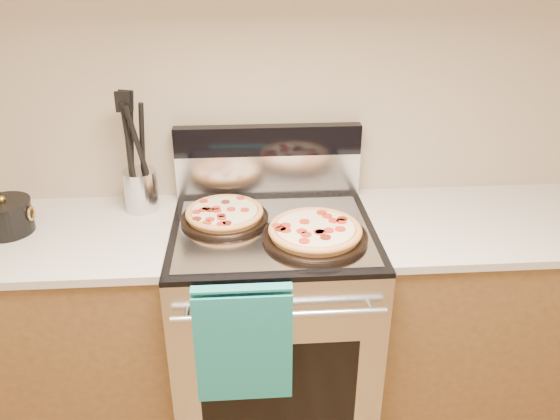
{
  "coord_description": "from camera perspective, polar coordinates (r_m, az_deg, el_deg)",
  "views": [
    {
      "loc": [
        -0.1,
        -0.15,
        1.88
      ],
      "look_at": [
        0.02,
        1.55,
        1.04
      ],
      "focal_mm": 35.0,
      "sensor_mm": 36.0,
      "label": 1
    }
  ],
  "objects": [
    {
      "name": "saucepan",
      "position": [
        2.25,
        -26.72,
        -0.76
      ],
      "size": [
        0.2,
        0.2,
        0.11
      ],
      "primitive_type": "cylinder",
      "rotation": [
        0.0,
        0.0,
        -0.08
      ],
      "color": "black",
      "rests_on": "countertop_left"
    },
    {
      "name": "backsplash_lower",
      "position": [
        2.28,
        -1.24,
        3.75
      ],
      "size": [
        0.76,
        0.06,
        0.18
      ],
      "primitive_type": "cube",
      "color": "silver",
      "rests_on": "cooktop"
    },
    {
      "name": "cabinet_left",
      "position": [
        2.45,
        -22.2,
        -12.06
      ],
      "size": [
        1.0,
        0.62,
        0.88
      ],
      "primitive_type": "cube",
      "color": "brown",
      "rests_on": "ground"
    },
    {
      "name": "pepperoni_pizza_back",
      "position": [
        2.09,
        -5.81,
        -0.47
      ],
      "size": [
        0.4,
        0.4,
        0.04
      ],
      "primitive_type": null,
      "rotation": [
        0.0,
        0.0,
        0.25
      ],
      "color": "#C47D3B",
      "rests_on": "foil_sheet"
    },
    {
      "name": "countertop_right",
      "position": [
        2.3,
        21.68,
        -1.23
      ],
      "size": [
        1.02,
        0.64,
        0.03
      ],
      "primitive_type": "cube",
      "color": "#BDB6AA",
      "rests_on": "cabinet_right"
    },
    {
      "name": "utensil_crock",
      "position": [
        2.24,
        -14.32,
        2.01
      ],
      "size": [
        0.14,
        0.14,
        0.17
      ],
      "primitive_type": "cylinder",
      "rotation": [
        0.0,
        0.0,
        0.07
      ],
      "color": "silver",
      "rests_on": "countertop_left"
    },
    {
      "name": "backsplash_upper",
      "position": [
        2.23,
        -1.27,
        7.31
      ],
      "size": [
        0.76,
        0.06,
        0.12
      ],
      "primitive_type": "cube",
      "color": "black",
      "rests_on": "backsplash_lower"
    },
    {
      "name": "countertop_left",
      "position": [
        2.22,
        -24.16,
        -2.7
      ],
      "size": [
        1.02,
        0.64,
        0.03
      ],
      "primitive_type": "cube",
      "color": "#BDB6AA",
      "rests_on": "cabinet_left"
    },
    {
      "name": "wall_back",
      "position": [
        2.22,
        -1.38,
        12.3
      ],
      "size": [
        4.0,
        0.0,
        4.0
      ],
      "primitive_type": "plane",
      "rotation": [
        1.57,
        0.0,
        0.0
      ],
      "color": "tan",
      "rests_on": "ground"
    },
    {
      "name": "pepperoni_pizza_front",
      "position": [
        1.95,
        3.68,
        -2.36
      ],
      "size": [
        0.49,
        0.49,
        0.05
      ],
      "primitive_type": null,
      "rotation": [
        0.0,
        0.0,
        -0.43
      ],
      "color": "#C47D3B",
      "rests_on": "foil_sheet"
    },
    {
      "name": "oven_handle",
      "position": [
        1.79,
        -0.02,
        -10.95
      ],
      "size": [
        0.7,
        0.03,
        0.03
      ],
      "primitive_type": "cylinder",
      "rotation": [
        0.0,
        1.57,
        0.0
      ],
      "color": "silver",
      "rests_on": "range_body"
    },
    {
      "name": "cooktop",
      "position": [
        2.05,
        -0.76,
        -2.14
      ],
      "size": [
        0.76,
        0.68,
        0.02
      ],
      "primitive_type": "cube",
      "color": "black",
      "rests_on": "range_body"
    },
    {
      "name": "foil_sheet",
      "position": [
        2.01,
        -0.71,
        -2.22
      ],
      "size": [
        0.7,
        0.55,
        0.01
      ],
      "primitive_type": "cube",
      "color": "gray",
      "rests_on": "cooktop"
    },
    {
      "name": "dish_towel",
      "position": [
        1.85,
        -3.83,
        -13.56
      ],
      "size": [
        0.32,
        0.05,
        0.42
      ],
      "primitive_type": null,
      "color": "teal",
      "rests_on": "oven_handle"
    },
    {
      "name": "oven_window",
      "position": [
        2.05,
        -0.1,
        -18.1
      ],
      "size": [
        0.56,
        0.01,
        0.4
      ],
      "primitive_type": "cube",
      "color": "black",
      "rests_on": "range_body"
    },
    {
      "name": "cabinet_right",
      "position": [
        2.53,
        19.97,
        -10.44
      ],
      "size": [
        1.0,
        0.62,
        0.88
      ],
      "primitive_type": "cube",
      "color": "brown",
      "rests_on": "ground"
    },
    {
      "name": "range_body",
      "position": [
        2.3,
        -0.69,
        -12.29
      ],
      "size": [
        0.76,
        0.68,
        0.9
      ],
      "primitive_type": "cube",
      "color": "#B7B7BC",
      "rests_on": "ground"
    }
  ]
}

